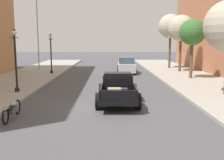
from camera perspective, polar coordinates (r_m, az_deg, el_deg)
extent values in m
plane|color=#47474C|center=(13.14, -1.51, -5.72)|extent=(140.00, 140.00, 0.00)
cube|color=black|center=(13.71, 1.29, -2.81)|extent=(1.87, 4.94, 0.24)
cube|color=black|center=(13.97, 1.28, -0.44)|extent=(1.59, 1.14, 0.80)
cube|color=black|center=(13.85, 1.29, 1.41)|extent=(1.46, 0.97, 0.12)
cube|color=#3D4C5B|center=(14.51, 1.26, 0.53)|extent=(1.33, 0.07, 0.44)
cube|color=black|center=(15.27, 1.23, -0.21)|extent=(1.35, 1.53, 0.52)
cube|color=silver|center=(16.07, 1.20, 0.14)|extent=(0.68, 0.12, 0.47)
cube|color=black|center=(12.31, 1.37, -3.44)|extent=(1.74, 2.14, 0.04)
cube|color=black|center=(12.29, -2.41, -2.42)|extent=(0.13, 2.10, 0.44)
cube|color=black|center=(12.31, 5.15, -2.43)|extent=(0.13, 2.10, 0.44)
cube|color=black|center=(11.28, 1.44, -3.39)|extent=(1.62, 0.12, 0.44)
cube|color=black|center=(13.26, 1.32, -1.61)|extent=(1.62, 0.12, 0.44)
cylinder|color=black|center=(15.08, -2.18, -2.33)|extent=(0.38, 0.81, 0.80)
cylinder|color=silver|center=(15.09, -2.89, -2.33)|extent=(0.03, 0.66, 0.66)
cylinder|color=silver|center=(15.09, -2.92, -2.33)|extent=(0.03, 0.24, 0.24)
cylinder|color=black|center=(15.10, 4.64, -2.34)|extent=(0.38, 0.81, 0.80)
cylinder|color=silver|center=(15.11, 5.34, -2.34)|extent=(0.03, 0.66, 0.66)
cylinder|color=silver|center=(15.11, 5.38, -2.34)|extent=(0.03, 0.24, 0.24)
cylinder|color=black|center=(12.44, -2.79, -4.64)|extent=(0.38, 0.81, 0.80)
cylinder|color=silver|center=(12.46, -3.64, -4.63)|extent=(0.03, 0.66, 0.66)
cylinder|color=silver|center=(12.46, -3.68, -4.63)|extent=(0.03, 0.24, 0.24)
cylinder|color=black|center=(12.47, 5.51, -4.64)|extent=(0.38, 0.81, 0.80)
cylinder|color=silver|center=(12.49, 6.35, -4.63)|extent=(0.03, 0.66, 0.66)
cylinder|color=silver|center=(12.49, 6.40, -4.63)|extent=(0.03, 0.24, 0.24)
cube|color=gray|center=(11.92, 0.53, -2.74)|extent=(0.61, 0.45, 0.40)
cube|color=#3D2D1E|center=(11.92, 0.53, -2.74)|extent=(0.62, 0.06, 0.42)
cube|color=#2D2D33|center=(12.58, 2.36, -2.44)|extent=(0.47, 0.36, 0.28)
torus|color=black|center=(12.32, -19.97, -5.58)|extent=(0.09, 0.67, 0.67)
torus|color=black|center=(10.99, -22.28, -7.37)|extent=(0.09, 0.67, 0.67)
cube|color=#4C4C51|center=(11.59, -21.15, -6.25)|extent=(0.25, 0.45, 0.28)
ellipsoid|color=gray|center=(11.77, -20.81, -4.86)|extent=(0.27, 0.53, 0.24)
cube|color=black|center=(11.33, -21.60, -5.82)|extent=(0.23, 0.57, 0.10)
cylinder|color=silver|center=(12.20, -20.13, -4.28)|extent=(0.06, 0.25, 0.58)
cylinder|color=silver|center=(12.03, -20.37, -3.10)|extent=(0.62, 0.05, 0.04)
cube|color=gray|center=(10.92, -22.37, -5.75)|extent=(0.19, 0.40, 0.06)
cube|color=#B7B7BC|center=(26.94, 3.16, 2.84)|extent=(1.86, 4.35, 0.80)
cube|color=#384C5B|center=(26.74, 3.19, 4.34)|extent=(1.58, 2.05, 0.64)
cylinder|color=black|center=(28.24, 1.39, 2.53)|extent=(0.24, 0.67, 0.66)
cylinder|color=black|center=(28.30, 4.74, 2.52)|extent=(0.24, 0.67, 0.66)
cylinder|color=black|center=(25.67, 1.42, 1.95)|extent=(0.24, 0.67, 0.66)
cylinder|color=black|center=(25.74, 5.10, 1.93)|extent=(0.24, 0.67, 0.66)
cylinder|color=black|center=(17.16, -20.05, -1.97)|extent=(0.28, 0.28, 0.24)
cylinder|color=black|center=(16.96, -20.34, 3.76)|extent=(0.12, 0.12, 3.20)
cylinder|color=black|center=(16.91, -20.60, 8.66)|extent=(0.50, 0.04, 0.04)
sphere|color=silver|center=(16.92, -20.65, 9.71)|extent=(0.32, 0.32, 0.32)
cone|color=black|center=(16.93, -20.68, 10.32)|extent=(0.24, 0.24, 0.14)
cylinder|color=black|center=(26.18, -13.08, 1.73)|extent=(0.28, 0.28, 0.24)
cylinder|color=black|center=(26.05, -13.21, 5.49)|extent=(0.12, 0.12, 3.20)
cylinder|color=black|center=(26.02, -13.32, 8.68)|extent=(0.50, 0.04, 0.04)
sphere|color=silver|center=(26.03, -13.34, 9.36)|extent=(0.32, 0.32, 0.32)
cone|color=black|center=(26.03, -13.35, 9.75)|extent=(0.24, 0.24, 0.14)
cylinder|color=#B2B2B7|center=(29.25, -15.99, 10.89)|extent=(0.12, 0.12, 9.00)
cylinder|color=brown|center=(22.99, 16.98, 4.18)|extent=(0.26, 0.26, 3.03)
sphere|color=#33662D|center=(22.96, 17.23, 9.99)|extent=(2.18, 2.18, 2.18)
cylinder|color=brown|center=(28.03, 14.70, 5.38)|extent=(0.26, 0.26, 3.45)
sphere|color=#ADA893|center=(28.03, 14.91, 10.95)|extent=(2.67, 2.67, 2.67)
cylinder|color=brown|center=(31.41, 12.52, 6.06)|extent=(0.26, 0.26, 3.79)
sphere|color=#ADA893|center=(31.44, 12.69, 11.42)|extent=(2.78, 2.78, 2.78)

